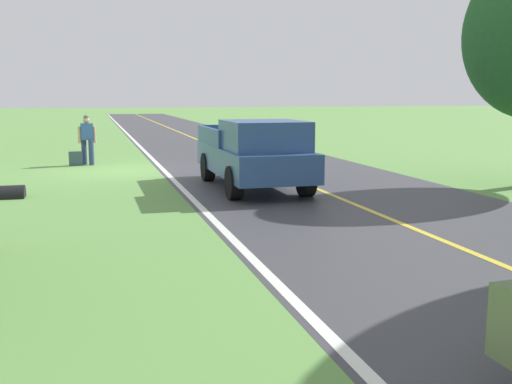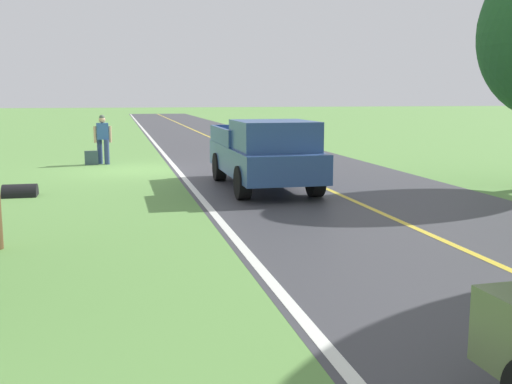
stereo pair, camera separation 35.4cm
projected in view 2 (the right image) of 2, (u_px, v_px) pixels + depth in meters
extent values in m
plane|color=#609347|center=(135.00, 170.00, 19.87)|extent=(200.00, 200.00, 0.00)
cube|color=#3D3D42|center=(275.00, 166.00, 20.93)|extent=(7.20, 120.00, 0.00)
cube|color=silver|center=(176.00, 169.00, 20.17)|extent=(0.16, 117.60, 0.00)
cube|color=gold|center=(275.00, 166.00, 20.93)|extent=(0.14, 117.60, 0.00)
cylinder|color=navy|center=(107.00, 152.00, 21.44)|extent=(0.18, 0.18, 0.88)
cylinder|color=navy|center=(100.00, 152.00, 21.59)|extent=(0.18, 0.18, 0.88)
cube|color=#335999|center=(102.00, 131.00, 21.40)|extent=(0.42, 0.30, 0.58)
sphere|color=tan|center=(102.00, 120.00, 21.34)|extent=(0.23, 0.23, 0.23)
sphere|color=#4C564C|center=(102.00, 118.00, 21.32)|extent=(0.20, 0.20, 0.20)
cube|color=navy|center=(102.00, 130.00, 21.58)|extent=(0.34, 0.23, 0.44)
cylinder|color=tan|center=(110.00, 134.00, 21.48)|extent=(0.10, 0.10, 0.58)
cylinder|color=tan|center=(95.00, 135.00, 21.32)|extent=(0.10, 0.10, 0.58)
cube|color=#384C56|center=(91.00, 158.00, 21.37)|extent=(0.48, 0.24, 0.49)
cube|color=#2D4C84|center=(262.00, 159.00, 16.07)|extent=(2.01, 5.40, 0.70)
cube|color=#2D4C84|center=(274.00, 136.00, 14.81)|extent=(1.84, 2.16, 0.72)
cube|color=black|center=(274.00, 133.00, 14.80)|extent=(1.68, 1.30, 0.43)
cube|color=#2D4C84|center=(286.00, 135.00, 17.22)|extent=(0.10, 3.02, 0.45)
cube|color=#2D4C84|center=(220.00, 136.00, 16.81)|extent=(0.10, 3.02, 0.45)
cube|color=#2D4C84|center=(243.00, 132.00, 18.47)|extent=(1.84, 0.10, 0.45)
cylinder|color=black|center=(315.00, 180.00, 14.64)|extent=(0.30, 0.80, 0.80)
cylinder|color=black|center=(243.00, 183.00, 14.24)|extent=(0.30, 0.80, 0.80)
cylinder|color=black|center=(280.00, 165.00, 17.81)|extent=(0.30, 0.80, 0.80)
cylinder|color=black|center=(219.00, 167.00, 17.42)|extent=(0.30, 0.80, 0.80)
cylinder|color=black|center=(20.00, 196.00, 14.74)|extent=(0.80, 0.60, 0.60)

